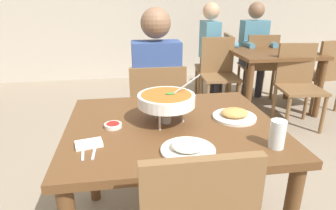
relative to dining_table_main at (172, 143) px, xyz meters
name	(u,v)px	position (x,y,z in m)	size (l,w,h in m)	color
dining_table_main	(172,143)	(0.00, 0.00, 0.00)	(1.11, 0.93, 0.74)	brown
chair_diner_main	(157,112)	(0.00, 0.75, -0.12)	(0.44, 0.44, 0.90)	brown
diner_main	(156,82)	(0.00, 0.78, 0.12)	(0.40, 0.45, 1.31)	#2D2D38
curry_bowl	(166,100)	(-0.03, 0.02, 0.24)	(0.33, 0.30, 0.26)	silver
rice_plate	(188,148)	(0.02, -0.30, 0.13)	(0.24, 0.24, 0.06)	white
appetizer_plate	(234,115)	(0.35, 0.02, 0.13)	(0.24, 0.24, 0.06)	white
sauce_dish	(113,125)	(-0.31, 0.00, 0.12)	(0.09, 0.09, 0.02)	white
napkin_folded	(89,144)	(-0.41, -0.18, 0.12)	(0.12, 0.08, 0.02)	white
fork_utensil	(83,150)	(-0.43, -0.23, 0.12)	(0.01, 0.17, 0.01)	silver
spoon_utensil	(95,150)	(-0.38, -0.23, 0.12)	(0.01, 0.17, 0.01)	silver
drink_glass	(277,136)	(0.42, -0.32, 0.17)	(0.07, 0.07, 0.13)	silver
dining_table_far	(274,62)	(1.58, 1.90, -0.02)	(1.00, 0.80, 0.74)	brown
chair_bg_left	(259,62)	(1.62, 2.37, -0.12)	(0.49, 0.49, 0.90)	brown
chair_bg_middle	(219,63)	(1.06, 2.43, -0.12)	(0.50, 0.50, 0.90)	brown
chair_bg_right	(219,70)	(0.93, 2.04, -0.12)	(0.47, 0.47, 0.90)	brown
chair_bg_corner	(324,71)	(2.20, 1.76, -0.12)	(0.49, 0.49, 0.90)	brown
chair_bg_window	(298,80)	(1.64, 1.44, -0.12)	(0.49, 0.49, 0.90)	brown
patron_bg_left	(254,45)	(1.56, 2.46, 0.12)	(0.40, 0.45, 1.31)	#2D2D38
patron_bg_middle	(212,46)	(0.95, 2.43, 0.12)	(0.45, 0.40, 1.31)	#2D2D38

